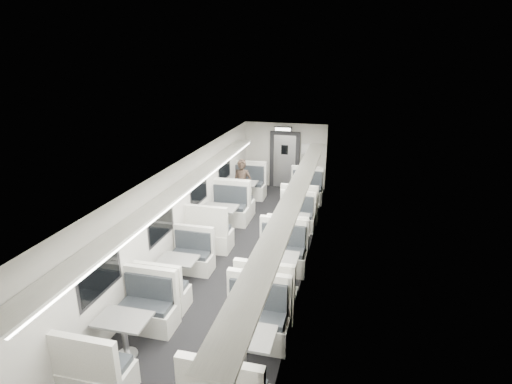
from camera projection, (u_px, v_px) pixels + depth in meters
The scene contains 19 objects.
room at pixel (241, 216), 9.17m from camera, with size 3.24×12.24×2.64m.
booth_left_a at pixel (242, 194), 13.00m from camera, with size 1.15×2.34×1.25m.
booth_left_b at pixel (220, 221), 10.91m from camera, with size 1.15×2.34×1.25m.
booth_left_c at pixel (179, 273), 8.44m from camera, with size 0.96×1.95×1.04m.
booth_left_d at pixel (125, 337), 6.49m from camera, with size 1.03×2.09×1.12m.
booth_right_a at pixel (303, 199), 12.61m from camera, with size 1.10×2.23×1.19m.
booth_right_b at pixel (293, 228), 10.59m from camera, with size 1.00×2.04×1.09m.
booth_right_c at pixel (275, 273), 8.33m from camera, with size 1.12×2.28×1.22m.
booth_right_d at pixel (243, 355), 6.04m from camera, with size 1.13×2.29×1.23m.
passenger at pixel (242, 186), 12.49m from camera, with size 0.61×0.40×1.67m, color black.
window_a at pixel (225, 168), 12.57m from camera, with size 0.02×1.18×0.84m, color black.
window_b at pixel (199, 189), 10.55m from camera, with size 0.02×1.18×0.84m, color black.
window_c at pixel (161, 221), 8.53m from camera, with size 0.02×1.18×0.84m, color black.
window_d at pixel (100, 273), 6.51m from camera, with size 0.02×1.18×0.84m, color black.
luggage_rack_left at pixel (183, 187), 8.94m from camera, with size 0.46×10.40×0.09m.
luggage_rack_right at pixel (293, 196), 8.38m from camera, with size 0.46×10.40×0.09m.
vestibule_door at pixel (285, 160), 14.67m from camera, with size 1.10×0.13×2.10m.
exit_sign at pixel (283, 129), 13.81m from camera, with size 0.62×0.12×0.16m.
wall_notice at pixel (305, 149), 14.34m from camera, with size 0.32×0.02×0.40m, color silver.
Camera 1 is at (2.35, -8.16, 4.72)m, focal length 28.00 mm.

